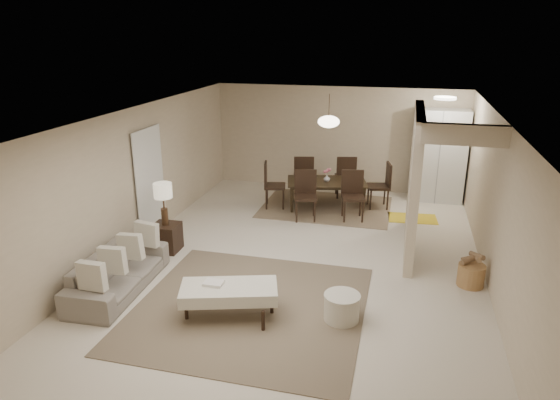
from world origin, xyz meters
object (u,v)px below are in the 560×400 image
(pantry_cabinet, at_px, (438,156))
(round_pouf, at_px, (342,308))
(ottoman_bench, at_px, (229,292))
(side_table, at_px, (166,237))
(wicker_basket, at_px, (471,275))
(sofa, at_px, (118,272))
(dining_table, at_px, (326,194))

(pantry_cabinet, bearing_deg, round_pouf, -104.07)
(ottoman_bench, distance_m, side_table, 2.57)
(pantry_cabinet, relative_size, round_pouf, 4.25)
(wicker_basket, bearing_deg, sofa, -164.29)
(sofa, height_order, dining_table, dining_table)
(pantry_cabinet, relative_size, sofa, 1.06)
(ottoman_bench, distance_m, dining_table, 4.80)
(sofa, xyz_separation_m, side_table, (0.05, 1.49, -0.04))
(sofa, distance_m, dining_table, 5.09)
(ottoman_bench, bearing_deg, sofa, 153.89)
(pantry_cabinet, relative_size, ottoman_bench, 1.47)
(sofa, xyz_separation_m, ottoman_bench, (1.88, -0.30, 0.09))
(side_table, xyz_separation_m, wicker_basket, (5.14, -0.03, -0.08))
(pantry_cabinet, relative_size, dining_table, 1.23)
(side_table, distance_m, wicker_basket, 5.14)
(side_table, xyz_separation_m, round_pouf, (3.34, -1.50, -0.06))
(sofa, distance_m, ottoman_bench, 1.91)
(wicker_basket, height_order, dining_table, dining_table)
(side_table, distance_m, dining_table, 3.82)
(wicker_basket, bearing_deg, round_pouf, -140.76)
(ottoman_bench, xyz_separation_m, dining_table, (0.56, 4.77, -0.08))
(wicker_basket, bearing_deg, side_table, 179.65)
(pantry_cabinet, distance_m, side_table, 6.34)
(round_pouf, distance_m, dining_table, 4.58)
(pantry_cabinet, bearing_deg, sofa, -130.55)
(ottoman_bench, relative_size, dining_table, 0.83)
(round_pouf, bearing_deg, pantry_cabinet, 75.93)
(round_pouf, xyz_separation_m, dining_table, (-0.95, 4.48, 0.11))
(round_pouf, height_order, dining_table, dining_table)
(sofa, relative_size, round_pouf, 4.02)
(sofa, distance_m, wicker_basket, 5.40)
(ottoman_bench, distance_m, round_pouf, 1.55)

